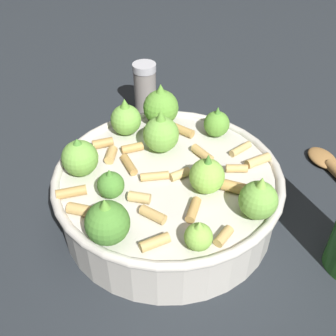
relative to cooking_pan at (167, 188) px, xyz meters
name	(u,v)px	position (x,y,z in m)	size (l,w,h in m)	color
ground_plane	(168,214)	(0.00, 0.00, -0.04)	(2.40, 2.40, 0.00)	#23282D
cooking_pan	(167,188)	(0.00, 0.00, 0.00)	(0.27, 0.27, 0.13)	beige
pepper_shaker	(145,89)	(-0.08, -0.23, 0.00)	(0.04, 0.04, 0.09)	gray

